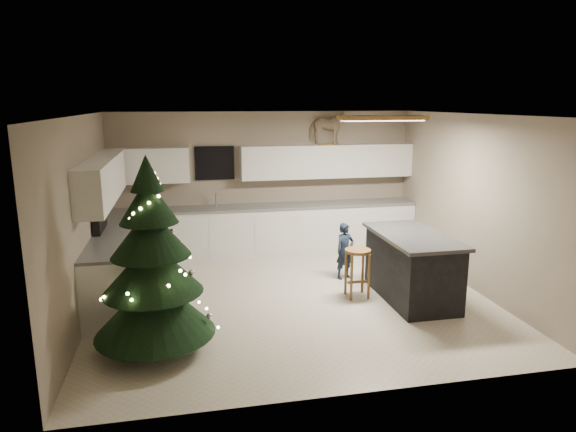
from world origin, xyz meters
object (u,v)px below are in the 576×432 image
object	(u,v)px
christmas_tree	(152,273)
island	(412,266)
toddler	(345,251)
rocking_horse	(327,127)
bar_stool	(358,261)

from	to	relation	value
christmas_tree	island	bearing A→B (deg)	13.88
island	toddler	world-z (taller)	island
christmas_tree	rocking_horse	distance (m)	4.79
bar_stool	christmas_tree	world-z (taller)	christmas_tree
bar_stool	christmas_tree	size ratio (longest dim) A/B	0.32
rocking_horse	bar_stool	bearing A→B (deg)	-164.60
christmas_tree	rocking_horse	world-z (taller)	rocking_horse
christmas_tree	toddler	world-z (taller)	christmas_tree
rocking_horse	toddler	bearing A→B (deg)	-164.63
island	bar_stool	size ratio (longest dim) A/B	2.40
island	christmas_tree	world-z (taller)	christmas_tree
christmas_tree	toddler	size ratio (longest dim) A/B	2.47
christmas_tree	toddler	distance (m)	3.44
island	christmas_tree	distance (m)	3.65
christmas_tree	rocking_horse	xyz separation A→B (m)	(2.98, 3.48, 1.40)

